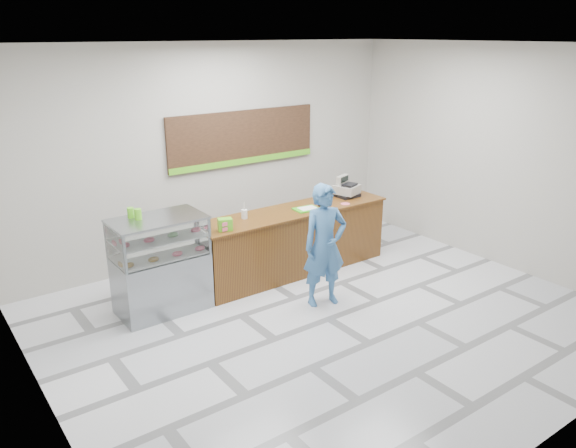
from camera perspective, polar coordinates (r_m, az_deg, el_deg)
floor at (r=7.62m, az=4.19°, el=-9.59°), size 7.00×7.00×0.00m
back_wall at (r=9.37m, az=-7.51°, el=7.20°), size 7.00×0.00×7.00m
ceiling at (r=6.69m, az=4.94°, el=17.75°), size 7.00×7.00×0.00m
sales_counter at (r=8.82m, az=0.53°, el=-1.74°), size 3.26×0.76×1.03m
display_case at (r=7.74m, az=-12.82°, el=-4.02°), size 1.22×0.72×1.33m
menu_board at (r=9.57m, az=-4.52°, el=8.67°), size 2.80×0.06×0.90m
cash_register at (r=9.40m, az=5.92°, el=3.58°), size 0.46×0.47×0.34m
card_terminal at (r=8.80m, az=3.51°, el=1.85°), size 0.12×0.18×0.04m
serving_tray at (r=8.67m, az=1.90°, el=1.54°), size 0.41×0.31×0.02m
napkin_box at (r=8.01m, az=-8.80°, el=0.23°), size 0.16×0.16×0.12m
straw_cup at (r=8.26m, az=-4.45°, el=1.02°), size 0.09×0.09×0.13m
promo_box at (r=7.78m, az=-6.41°, el=-0.05°), size 0.23×0.19×0.17m
donut_decal at (r=9.00m, az=5.84°, el=2.06°), size 0.15×0.15×0.00m
green_cup_left at (r=7.60m, az=-15.69°, el=1.12°), size 0.09×0.09×0.14m
green_cup_right at (r=7.49m, az=-14.99°, el=0.96°), size 0.09×0.09×0.14m
customer at (r=7.70m, az=3.75°, el=-2.18°), size 0.71×0.56×1.73m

